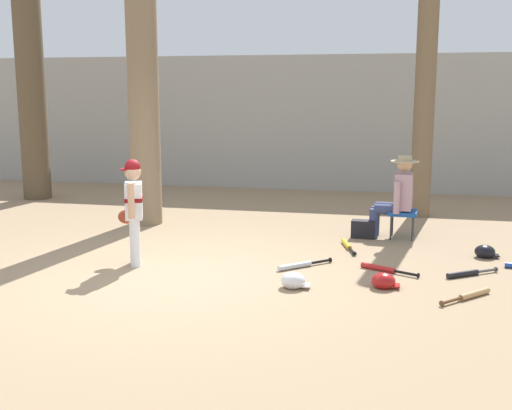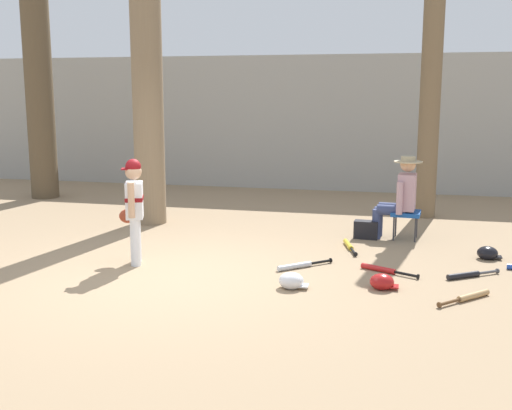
% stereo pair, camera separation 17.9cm
% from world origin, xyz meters
% --- Properties ---
extents(ground_plane, '(60.00, 60.00, 0.00)m').
position_xyz_m(ground_plane, '(0.00, 0.00, 0.00)').
color(ground_plane, '#937A5B').
extents(concrete_back_wall, '(18.00, 0.36, 2.86)m').
position_xyz_m(concrete_back_wall, '(0.00, 7.05, 1.43)').
color(concrete_back_wall, '#9E9E99').
rests_on(concrete_back_wall, ground).
extents(tree_near_player, '(0.66, 0.66, 6.08)m').
position_xyz_m(tree_near_player, '(-1.31, 2.84, 2.72)').
color(tree_near_player, '#7F6B51').
rests_on(tree_near_player, ground).
extents(tree_behind_spectator, '(0.44, 0.44, 4.51)m').
position_xyz_m(tree_behind_spectator, '(3.02, 4.39, 2.04)').
color(tree_behind_spectator, brown).
rests_on(tree_behind_spectator, ground).
extents(young_ballplayer, '(0.45, 0.56, 1.31)m').
position_xyz_m(young_ballplayer, '(-0.54, 0.50, 0.74)').
color(young_ballplayer, white).
rests_on(young_ballplayer, ground).
extents(folding_stool, '(0.43, 0.43, 0.41)m').
position_xyz_m(folding_stool, '(2.71, 2.62, 0.36)').
color(folding_stool, '#194C9E').
rests_on(folding_stool, ground).
extents(seated_spectator, '(0.67, 0.54, 1.20)m').
position_xyz_m(seated_spectator, '(2.61, 2.63, 0.64)').
color(seated_spectator, navy).
rests_on(seated_spectator, ground).
extents(handbag_beside_stool, '(0.35, 0.20, 0.26)m').
position_xyz_m(handbag_beside_stool, '(2.16, 2.53, 0.13)').
color(handbag_beside_stool, black).
rests_on(handbag_beside_stool, ground).
extents(tree_far_left, '(0.86, 0.86, 7.01)m').
position_xyz_m(tree_far_left, '(-4.37, 4.67, 3.06)').
color(tree_far_left, brown).
rests_on(tree_far_left, ground).
extents(bat_red_barrel, '(0.69, 0.38, 0.07)m').
position_xyz_m(bat_red_barrel, '(2.46, 0.82, 0.03)').
color(bat_red_barrel, red).
rests_on(bat_red_barrel, ground).
extents(bat_aluminum_silver, '(0.61, 0.58, 0.07)m').
position_xyz_m(bat_aluminum_silver, '(1.47, 0.76, 0.03)').
color(bat_aluminum_silver, '#B7BCC6').
rests_on(bat_aluminum_silver, ground).
extents(bat_wood_tan, '(0.56, 0.59, 0.07)m').
position_xyz_m(bat_wood_tan, '(3.37, 0.02, 0.03)').
color(bat_wood_tan, tan).
rests_on(bat_wood_tan, ground).
extents(bat_black_composite, '(0.62, 0.46, 0.07)m').
position_xyz_m(bat_black_composite, '(3.41, 0.82, 0.03)').
color(bat_black_composite, black).
rests_on(bat_black_composite, ground).
extents(bat_yellow_trainer, '(0.26, 0.74, 0.07)m').
position_xyz_m(bat_yellow_trainer, '(1.97, 1.90, 0.03)').
color(bat_yellow_trainer, yellow).
rests_on(bat_yellow_trainer, ground).
extents(batting_helmet_black, '(0.30, 0.23, 0.18)m').
position_xyz_m(batting_helmet_black, '(3.74, 1.74, 0.08)').
color(batting_helmet_black, black).
rests_on(batting_helmet_black, ground).
extents(batting_helmet_red, '(0.31, 0.24, 0.18)m').
position_xyz_m(batting_helmet_red, '(2.48, 0.18, 0.08)').
color(batting_helmet_red, '#A81919').
rests_on(batting_helmet_red, ground).
extents(batting_helmet_white, '(0.32, 0.25, 0.19)m').
position_xyz_m(batting_helmet_white, '(1.52, -0.02, 0.08)').
color(batting_helmet_white, silver).
rests_on(batting_helmet_white, ground).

